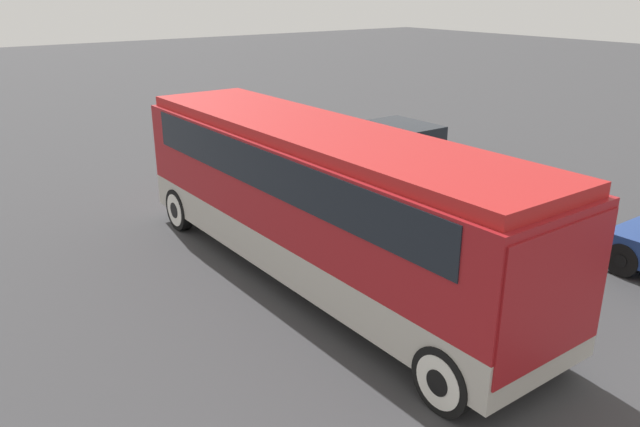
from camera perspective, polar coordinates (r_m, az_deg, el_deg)
ground_plane at (r=12.91m, az=0.00°, el=-5.94°), size 120.00×120.00×0.00m
tour_bus at (r=12.12m, az=0.27°, el=1.99°), size 10.57×2.56×3.16m
parked_car_near at (r=21.21m, az=7.80°, el=6.28°), size 4.70×1.93×1.35m
parked_car_far at (r=15.81m, az=13.98°, el=1.14°), size 4.73×1.85×1.40m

